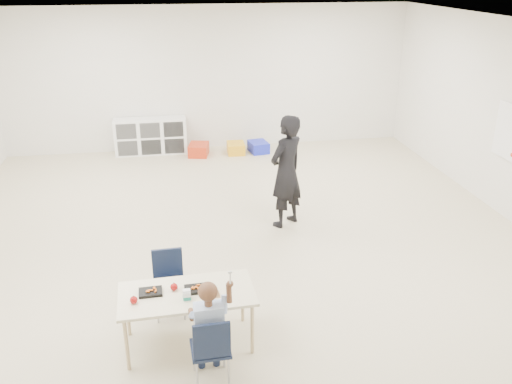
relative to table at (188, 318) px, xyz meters
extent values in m
plane|color=beige|center=(0.79, 1.80, -0.30)|extent=(9.00, 9.00, 0.00)
plane|color=white|center=(0.79, 1.80, 2.50)|extent=(9.00, 9.00, 0.00)
cube|color=white|center=(0.79, 6.30, 1.10)|extent=(8.00, 0.02, 2.80)
cube|color=beige|center=(0.00, 0.00, 0.28)|extent=(1.30, 0.68, 0.03)
cube|color=black|center=(0.09, 0.03, 0.31)|extent=(0.23, 0.17, 0.03)
cube|color=black|center=(-0.34, 0.05, 0.31)|extent=(0.23, 0.17, 0.03)
cube|color=white|center=(0.00, -0.11, 0.34)|extent=(0.07, 0.07, 0.10)
ellipsoid|color=tan|center=(0.25, -0.08, 0.32)|extent=(0.09, 0.09, 0.07)
sphere|color=#9D0F0E|center=(-0.12, 0.07, 0.33)|extent=(0.07, 0.07, 0.07)
sphere|color=#9D0F0E|center=(-0.49, -0.09, 0.33)|extent=(0.07, 0.07, 0.07)
cube|color=white|center=(-0.41, 6.08, 0.05)|extent=(1.40, 0.40, 0.70)
cube|color=white|center=(4.77, 2.40, 0.95)|extent=(0.02, 0.60, 0.80)
imported|color=black|center=(1.52, 2.48, 0.51)|extent=(0.70, 0.66, 1.61)
cube|color=red|center=(0.50, 5.78, -0.18)|extent=(0.45, 0.53, 0.23)
cube|color=gold|center=(1.24, 5.78, -0.19)|extent=(0.35, 0.44, 0.21)
cube|color=#1A26C7|center=(1.70, 5.78, -0.19)|extent=(0.41, 0.49, 0.21)
camera|label=1|loc=(-0.08, -4.42, 3.15)|focal=38.00mm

